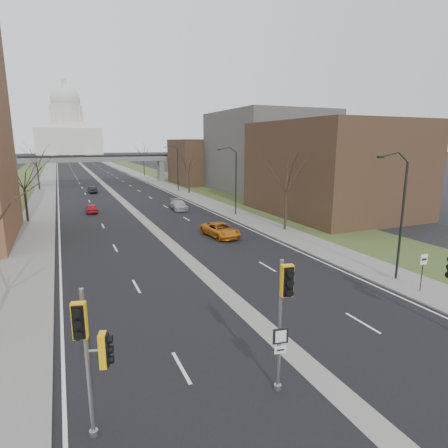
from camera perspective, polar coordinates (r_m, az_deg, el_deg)
ground at (r=17.54m, az=12.51°, el=-20.31°), size 700.00×700.00×0.00m
road_surface at (r=162.27m, az=-20.63°, el=8.26°), size 20.00×600.00×0.01m
median_strip at (r=162.27m, az=-20.63°, el=8.26°), size 1.20×600.00×0.02m
sidewalk_right at (r=163.37m, az=-16.40°, el=8.59°), size 4.00×600.00×0.12m
sidewalk_left at (r=162.04m, az=-24.90°, el=7.93°), size 4.00×600.00×0.12m
grass_verge_right at (r=164.25m, az=-14.30°, el=8.72°), size 8.00×600.00×0.10m
grass_verge_left at (r=162.26m, az=-27.03°, el=7.73°), size 8.00×600.00×0.10m
commercial_block_near at (r=51.79m, az=16.22°, el=8.13°), size 16.00×20.00×12.00m
commercial_block_mid at (r=73.74m, az=6.63°, el=10.81°), size 18.00×22.00×15.00m
commercial_block_far at (r=87.55m, az=-2.89°, el=9.47°), size 14.00×14.00×10.00m
pedestrian_bridge at (r=92.30m, az=-18.23°, el=8.93°), size 34.00×3.00×6.45m
capitol at (r=332.00m, az=-22.69°, el=13.02°), size 48.00×42.00×55.75m
streetlight_near at (r=26.86m, az=24.84°, el=6.03°), size 2.61×0.20×8.70m
streetlight_mid at (r=48.17m, az=0.96°, el=9.46°), size 2.61×0.20×8.70m
streetlight_far at (r=72.60m, az=-7.75°, el=10.33°), size 2.61×0.20×8.70m
tree_left_b at (r=50.00m, az=-28.39°, el=7.27°), size 6.75×6.75×8.81m
tree_left_c at (r=83.87m, az=-26.74°, el=9.46°), size 7.65×7.65×9.99m
tree_right_a at (r=40.39m, az=9.57°, el=8.29°), size 7.20×7.20×9.40m
tree_right_b at (r=70.38m, az=-5.44°, el=9.40°), size 6.30×6.30×8.22m
tree_right_c at (r=109.02m, az=-12.20°, el=10.85°), size 7.65×7.65×9.99m
signal_pole_left at (r=12.61m, az=-19.61°, el=-17.01°), size 1.10×0.86×5.12m
signal_pole_median at (r=13.93m, az=9.08°, el=-12.02°), size 0.63×0.88×5.27m
speed_limit_sign at (r=26.73m, az=28.04°, el=-5.63°), size 0.53×0.08×2.44m
car_left_near at (r=53.83m, az=-19.56°, el=2.27°), size 1.53×3.64×1.23m
car_left_far at (r=75.28m, az=-19.42°, el=4.97°), size 1.58×3.84×1.24m
car_right_near at (r=37.82m, az=-0.54°, el=-0.89°), size 2.93×5.38×1.43m
car_right_mid at (r=53.44m, az=-6.91°, el=2.90°), size 2.29×4.84×1.36m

